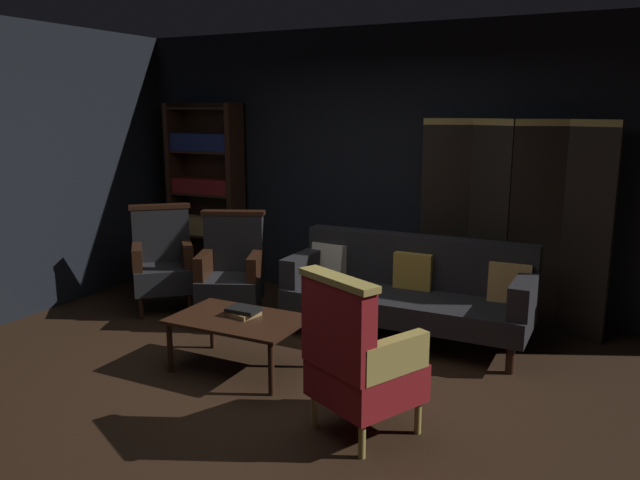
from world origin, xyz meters
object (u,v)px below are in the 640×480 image
(folding_screen, at_px, (511,221))
(book_black_cloth, at_px, (244,310))
(velvet_couch, at_px, (409,287))
(armchair_gilt_accent, at_px, (358,359))
(bookshelf, at_px, (207,190))
(coffee_table, at_px, (238,324))
(book_tan_leather, at_px, (244,314))
(armchair_wing_left, at_px, (163,261))
(armchair_wing_right, at_px, (231,271))

(folding_screen, bearing_deg, book_black_cloth, -130.89)
(velvet_couch, height_order, armchair_gilt_accent, armchair_gilt_accent)
(bookshelf, relative_size, coffee_table, 2.05)
(coffee_table, height_order, book_tan_leather, book_tan_leather)
(coffee_table, bearing_deg, bookshelf, 131.18)
(bookshelf, xyz_separation_m, book_black_cloth, (1.77, -1.94, -0.60))
(bookshelf, bearing_deg, velvet_couch, -15.35)
(armchair_wing_left, bearing_deg, armchair_wing_right, -1.13)
(bookshelf, xyz_separation_m, armchair_gilt_accent, (2.95, -2.49, -0.58))
(armchair_wing_left, height_order, armchair_wing_right, same)
(bookshelf, relative_size, book_black_cloth, 8.38)
(armchair_gilt_accent, bearing_deg, velvet_couch, 98.26)
(armchair_wing_left, relative_size, armchair_wing_right, 1.00)
(folding_screen, distance_m, book_tan_leather, 2.58)
(bookshelf, xyz_separation_m, coffee_table, (1.76, -2.01, -0.69))
(armchair_wing_left, bearing_deg, bookshelf, 102.10)
(velvet_couch, xyz_separation_m, book_black_cloth, (-0.93, -1.20, 0.02))
(coffee_table, xyz_separation_m, armchair_gilt_accent, (1.20, -0.48, 0.12))
(coffee_table, bearing_deg, armchair_wing_left, 148.61)
(bookshelf, height_order, book_black_cloth, bookshelf)
(folding_screen, relative_size, armchair_gilt_accent, 1.83)
(folding_screen, height_order, armchair_gilt_accent, folding_screen)
(armchair_wing_left, bearing_deg, coffee_table, -31.39)
(coffee_table, relative_size, armchair_wing_left, 0.96)
(book_tan_leather, distance_m, book_black_cloth, 0.03)
(armchair_gilt_accent, height_order, book_tan_leather, armchair_gilt_accent)
(coffee_table, bearing_deg, velvet_couch, 53.25)
(armchair_gilt_accent, distance_m, book_tan_leather, 1.31)
(bookshelf, xyz_separation_m, armchair_wing_left, (0.23, -1.08, -0.58))
(folding_screen, xyz_separation_m, bookshelf, (-3.42, 0.04, 0.08))
(velvet_couch, bearing_deg, book_black_cloth, -127.85)
(armchair_wing_left, height_order, book_tan_leather, armchair_wing_left)
(coffee_table, bearing_deg, folding_screen, 49.85)
(book_tan_leather, bearing_deg, armchair_gilt_accent, -24.53)
(armchair_wing_right, distance_m, book_black_cloth, 1.10)
(velvet_couch, xyz_separation_m, armchair_wing_left, (-2.47, -0.34, 0.04))
(coffee_table, relative_size, book_black_cloth, 4.09)
(armchair_wing_left, relative_size, book_tan_leather, 4.99)
(bookshelf, bearing_deg, book_tan_leather, -47.76)
(folding_screen, height_order, coffee_table, folding_screen)
(bookshelf, height_order, coffee_table, bookshelf)
(bookshelf, relative_size, velvet_couch, 0.97)
(bookshelf, bearing_deg, book_black_cloth, -47.76)
(velvet_couch, height_order, armchair_wing_left, armchair_wing_left)
(bookshelf, bearing_deg, armchair_wing_right, -45.63)
(book_tan_leather, bearing_deg, armchair_wing_left, 150.51)
(bookshelf, distance_m, armchair_gilt_accent, 3.90)
(coffee_table, bearing_deg, book_black_cloth, 80.96)
(folding_screen, height_order, book_black_cloth, folding_screen)
(velvet_couch, distance_m, coffee_table, 1.58)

